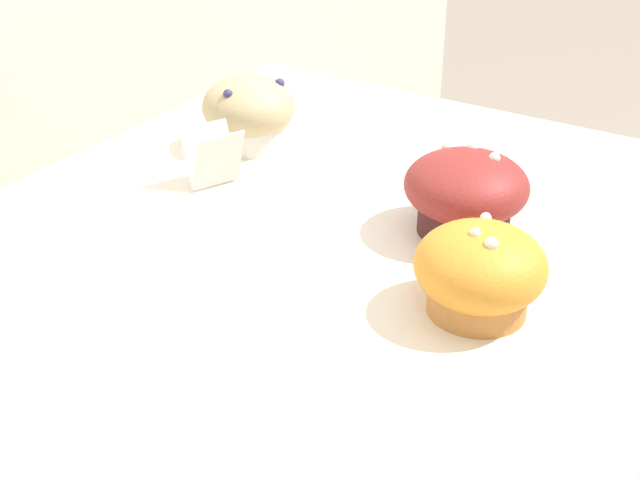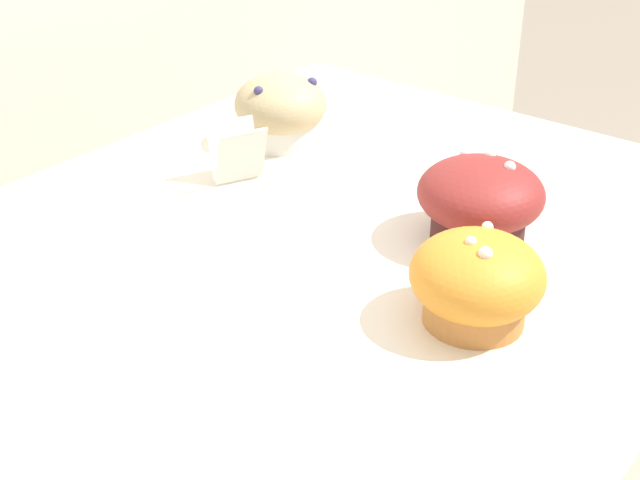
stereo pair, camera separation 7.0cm
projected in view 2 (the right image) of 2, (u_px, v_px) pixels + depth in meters
name	position (u px, v px, depth m)	size (l,w,h in m)	color
muffin_front_center	(281.00, 110.00, 0.97)	(0.10, 0.10, 0.08)	silver
muffin_back_right	(476.00, 281.00, 0.66)	(0.10, 0.10, 0.08)	#C67C3C
muffin_front_left	(480.00, 200.00, 0.77)	(0.11, 0.11, 0.08)	#451F20
price_card	(237.00, 153.00, 0.88)	(0.06, 0.06, 0.06)	white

